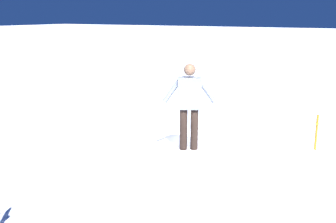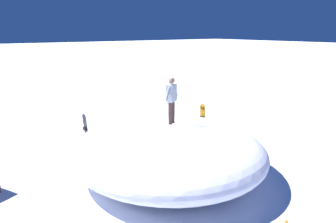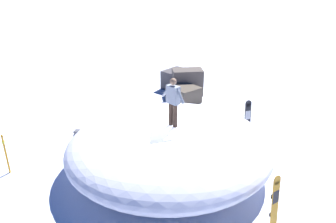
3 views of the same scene
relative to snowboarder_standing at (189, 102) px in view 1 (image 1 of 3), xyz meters
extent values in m
ellipsoid|color=white|center=(-0.20, -0.05, -1.78)|extent=(6.62, 6.99, 1.78)
cylinder|color=black|center=(0.09, 0.05, -0.51)|extent=(0.14, 0.14, 0.77)
cylinder|color=black|center=(-0.09, -0.05, -0.51)|extent=(0.14, 0.14, 0.77)
cube|color=#8C939E|center=(0.00, 0.00, 0.16)|extent=(0.48, 0.40, 0.57)
sphere|color=#936B4C|center=(0.00, 0.00, 0.58)|extent=(0.21, 0.21, 0.21)
cylinder|color=#8C939E|center=(0.26, 0.15, 0.21)|extent=(0.36, 0.25, 0.48)
cylinder|color=#8C939E|center=(-0.26, -0.15, 0.21)|extent=(0.36, 0.25, 0.48)
cylinder|color=orange|center=(-1.34, -5.37, -1.96)|extent=(0.06, 0.06, 1.44)
cylinder|color=yellow|center=(-1.34, -5.37, -1.50)|extent=(0.10, 0.10, 0.06)
camera|label=1|loc=(-3.23, 6.34, 1.54)|focal=43.36mm
camera|label=2|loc=(-6.16, -8.24, 2.20)|focal=33.71mm
camera|label=3|loc=(9.11, -2.42, 3.77)|focal=35.31mm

